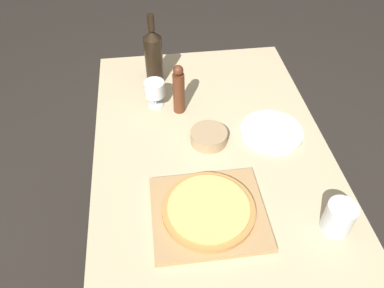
{
  "coord_description": "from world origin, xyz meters",
  "views": [
    {
      "loc": [
        -0.2,
        -0.92,
        1.75
      ],
      "look_at": [
        -0.08,
        -0.0,
        0.81
      ],
      "focal_mm": 35.0,
      "sensor_mm": 36.0,
      "label": 1
    }
  ],
  "objects_px": {
    "small_bowl": "(209,137)",
    "wine_glass": "(155,89)",
    "wine_bottle": "(154,56)",
    "pepper_mill": "(179,90)",
    "pizza": "(209,209)"
  },
  "relations": [
    {
      "from": "small_bowl",
      "to": "wine_glass",
      "type": "bearing_deg",
      "value": 127.8
    },
    {
      "from": "wine_bottle",
      "to": "pepper_mill",
      "type": "distance_m",
      "value": 0.23
    },
    {
      "from": "pepper_mill",
      "to": "small_bowl",
      "type": "distance_m",
      "value": 0.23
    },
    {
      "from": "wine_bottle",
      "to": "small_bowl",
      "type": "height_order",
      "value": "wine_bottle"
    },
    {
      "from": "pizza",
      "to": "pepper_mill",
      "type": "distance_m",
      "value": 0.52
    },
    {
      "from": "wine_bottle",
      "to": "wine_glass",
      "type": "relative_size",
      "value": 2.71
    },
    {
      "from": "pizza",
      "to": "small_bowl",
      "type": "height_order",
      "value": "small_bowl"
    },
    {
      "from": "pepper_mill",
      "to": "pizza",
      "type": "bearing_deg",
      "value": -85.89
    },
    {
      "from": "pepper_mill",
      "to": "wine_glass",
      "type": "distance_m",
      "value": 0.11
    },
    {
      "from": "wine_glass",
      "to": "pepper_mill",
      "type": "bearing_deg",
      "value": -25.4
    },
    {
      "from": "pizza",
      "to": "wine_glass",
      "type": "height_order",
      "value": "wine_glass"
    },
    {
      "from": "pepper_mill",
      "to": "wine_glass",
      "type": "bearing_deg",
      "value": 154.6
    },
    {
      "from": "small_bowl",
      "to": "pizza",
      "type": "bearing_deg",
      "value": -99.33
    },
    {
      "from": "wine_bottle",
      "to": "wine_glass",
      "type": "bearing_deg",
      "value": -93.22
    },
    {
      "from": "pizza",
      "to": "pepper_mill",
      "type": "relative_size",
      "value": 1.35
    }
  ]
}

